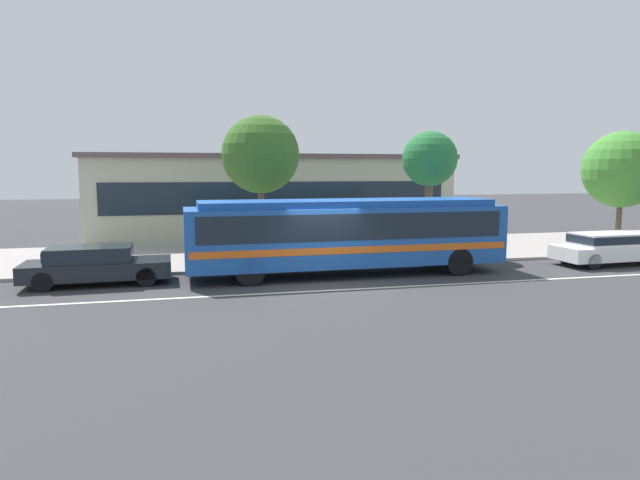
{
  "coord_description": "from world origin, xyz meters",
  "views": [
    {
      "loc": [
        -4.38,
        -17.62,
        3.82
      ],
      "look_at": [
        0.17,
        1.7,
        1.3
      ],
      "focal_mm": 31.28,
      "sensor_mm": 36.0,
      "label": 1
    }
  ],
  "objects_px": {
    "street_tree_mid_block": "(430,160)",
    "street_tree_far_end": "(622,170)",
    "pedestrian_walking_along_curb": "(451,233)",
    "sedan_far_ahead": "(610,247)",
    "bus_stop_sign": "(444,219)",
    "transit_bus": "(347,231)",
    "pedestrian_waiting_near_sign": "(259,241)",
    "sedan_behind_bus": "(95,263)",
    "street_tree_near_stop": "(261,155)"
  },
  "relations": [
    {
      "from": "street_tree_mid_block",
      "to": "sedan_behind_bus",
      "type": "bearing_deg",
      "value": -166.3
    },
    {
      "from": "street_tree_mid_block",
      "to": "street_tree_far_end",
      "type": "bearing_deg",
      "value": 3.23
    },
    {
      "from": "street_tree_mid_block",
      "to": "street_tree_far_end",
      "type": "xyz_separation_m",
      "value": [
        10.45,
        0.59,
        -0.41
      ]
    },
    {
      "from": "sedan_far_ahead",
      "to": "bus_stop_sign",
      "type": "height_order",
      "value": "bus_stop_sign"
    },
    {
      "from": "sedan_behind_bus",
      "to": "bus_stop_sign",
      "type": "distance_m",
      "value": 13.42
    },
    {
      "from": "pedestrian_waiting_near_sign",
      "to": "bus_stop_sign",
      "type": "height_order",
      "value": "bus_stop_sign"
    },
    {
      "from": "transit_bus",
      "to": "street_tree_mid_block",
      "type": "relative_size",
      "value": 2.15
    },
    {
      "from": "pedestrian_waiting_near_sign",
      "to": "street_tree_mid_block",
      "type": "height_order",
      "value": "street_tree_mid_block"
    },
    {
      "from": "sedan_behind_bus",
      "to": "street_tree_far_end",
      "type": "relative_size",
      "value": 0.85
    },
    {
      "from": "sedan_behind_bus",
      "to": "street_tree_far_end",
      "type": "xyz_separation_m",
      "value": [
        23.86,
        3.86,
        3.08
      ]
    },
    {
      "from": "bus_stop_sign",
      "to": "street_tree_near_stop",
      "type": "relative_size",
      "value": 0.44
    },
    {
      "from": "sedan_behind_bus",
      "to": "sedan_far_ahead",
      "type": "xyz_separation_m",
      "value": [
        19.57,
        -0.61,
        -0.0
      ]
    },
    {
      "from": "sedan_behind_bus",
      "to": "transit_bus",
      "type": "bearing_deg",
      "value": -1.79
    },
    {
      "from": "street_tree_near_stop",
      "to": "street_tree_mid_block",
      "type": "height_order",
      "value": "street_tree_near_stop"
    },
    {
      "from": "transit_bus",
      "to": "pedestrian_walking_along_curb",
      "type": "height_order",
      "value": "transit_bus"
    },
    {
      "from": "pedestrian_walking_along_curb",
      "to": "street_tree_far_end",
      "type": "distance_m",
      "value": 10.24
    },
    {
      "from": "bus_stop_sign",
      "to": "street_tree_mid_block",
      "type": "bearing_deg",
      "value": 86.33
    },
    {
      "from": "sedan_far_ahead",
      "to": "street_tree_far_end",
      "type": "height_order",
      "value": "street_tree_far_end"
    },
    {
      "from": "transit_bus",
      "to": "street_tree_far_end",
      "type": "relative_size",
      "value": 2.07
    },
    {
      "from": "sedan_behind_bus",
      "to": "pedestrian_waiting_near_sign",
      "type": "bearing_deg",
      "value": 15.71
    },
    {
      "from": "bus_stop_sign",
      "to": "street_tree_far_end",
      "type": "distance_m",
      "value": 11.02
    },
    {
      "from": "street_tree_far_end",
      "to": "pedestrian_waiting_near_sign",
      "type": "bearing_deg",
      "value": -172.91
    },
    {
      "from": "pedestrian_waiting_near_sign",
      "to": "street_tree_near_stop",
      "type": "xyz_separation_m",
      "value": [
        0.43,
        2.44,
        3.31
      ]
    },
    {
      "from": "sedan_far_ahead",
      "to": "pedestrian_walking_along_curb",
      "type": "relative_size",
      "value": 2.89
    },
    {
      "from": "street_tree_near_stop",
      "to": "sedan_far_ahead",
      "type": "bearing_deg",
      "value": -19.01
    },
    {
      "from": "transit_bus",
      "to": "pedestrian_waiting_near_sign",
      "type": "height_order",
      "value": "transit_bus"
    },
    {
      "from": "pedestrian_waiting_near_sign",
      "to": "bus_stop_sign",
      "type": "relative_size",
      "value": 0.65
    },
    {
      "from": "street_tree_near_stop",
      "to": "street_tree_far_end",
      "type": "relative_size",
      "value": 1.07
    },
    {
      "from": "sedan_behind_bus",
      "to": "street_tree_far_end",
      "type": "distance_m",
      "value": 24.37
    },
    {
      "from": "bus_stop_sign",
      "to": "transit_bus",
      "type": "bearing_deg",
      "value": -159.15
    },
    {
      "from": "sedan_behind_bus",
      "to": "bus_stop_sign",
      "type": "relative_size",
      "value": 1.84
    },
    {
      "from": "sedan_behind_bus",
      "to": "street_tree_mid_block",
      "type": "distance_m",
      "value": 14.23
    },
    {
      "from": "pedestrian_waiting_near_sign",
      "to": "bus_stop_sign",
      "type": "xyz_separation_m",
      "value": [
        7.63,
        -0.1,
        0.67
      ]
    },
    {
      "from": "transit_bus",
      "to": "pedestrian_waiting_near_sign",
      "type": "xyz_separation_m",
      "value": [
        -3.0,
        1.86,
        -0.49
      ]
    },
    {
      "from": "transit_bus",
      "to": "bus_stop_sign",
      "type": "bearing_deg",
      "value": 20.85
    },
    {
      "from": "sedan_far_ahead",
      "to": "pedestrian_waiting_near_sign",
      "type": "xyz_separation_m",
      "value": [
        -13.9,
        2.2,
        0.38
      ]
    },
    {
      "from": "bus_stop_sign",
      "to": "pedestrian_waiting_near_sign",
      "type": "bearing_deg",
      "value": 179.22
    },
    {
      "from": "pedestrian_walking_along_curb",
      "to": "street_tree_far_end",
      "type": "height_order",
      "value": "street_tree_far_end"
    },
    {
      "from": "pedestrian_waiting_near_sign",
      "to": "pedestrian_walking_along_curb",
      "type": "height_order",
      "value": "pedestrian_waiting_near_sign"
    },
    {
      "from": "street_tree_mid_block",
      "to": "street_tree_far_end",
      "type": "distance_m",
      "value": 10.48
    },
    {
      "from": "pedestrian_waiting_near_sign",
      "to": "street_tree_far_end",
      "type": "xyz_separation_m",
      "value": [
        18.19,
        2.26,
        2.7
      ]
    },
    {
      "from": "sedan_far_ahead",
      "to": "street_tree_mid_block",
      "type": "bearing_deg",
      "value": 147.82
    },
    {
      "from": "pedestrian_waiting_near_sign",
      "to": "street_tree_far_end",
      "type": "height_order",
      "value": "street_tree_far_end"
    },
    {
      "from": "street_tree_mid_block",
      "to": "pedestrian_walking_along_curb",
      "type": "bearing_deg",
      "value": -50.98
    },
    {
      "from": "pedestrian_walking_along_curb",
      "to": "street_tree_mid_block",
      "type": "bearing_deg",
      "value": 129.02
    },
    {
      "from": "transit_bus",
      "to": "street_tree_far_end",
      "type": "distance_m",
      "value": 15.9
    },
    {
      "from": "street_tree_far_end",
      "to": "street_tree_near_stop",
      "type": "bearing_deg",
      "value": 179.44
    },
    {
      "from": "bus_stop_sign",
      "to": "street_tree_far_end",
      "type": "bearing_deg",
      "value": 12.63
    },
    {
      "from": "street_tree_near_stop",
      "to": "sedan_behind_bus",
      "type": "bearing_deg",
      "value": -146.52
    },
    {
      "from": "street_tree_far_end",
      "to": "transit_bus",
      "type": "bearing_deg",
      "value": -164.8
    }
  ]
}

